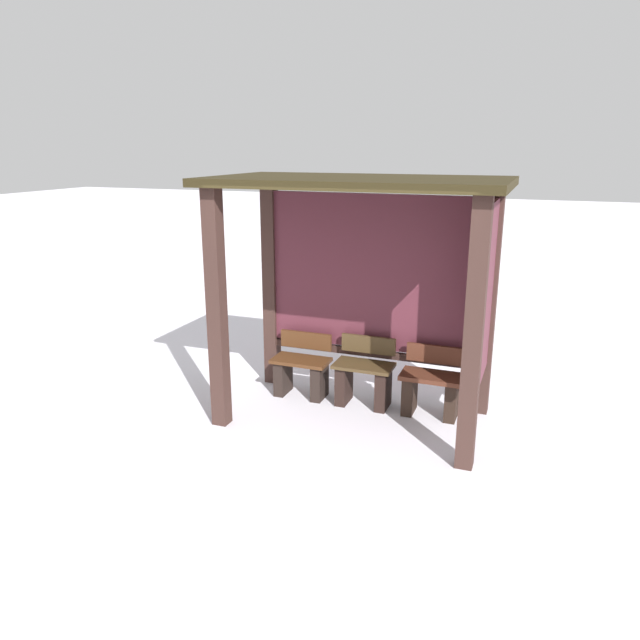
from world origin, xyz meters
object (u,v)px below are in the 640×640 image
(bus_shelter, at_px, (374,252))
(bench_right_inside, at_px, (431,387))
(bench_left_inside, at_px, (302,371))
(bench_center_inside, at_px, (364,378))

(bus_shelter, distance_m, bench_right_inside, 1.61)
(bench_left_inside, bearing_deg, bench_right_inside, -0.04)
(bus_shelter, xyz_separation_m, bench_center_inside, (-0.12, 0.14, -1.47))
(bench_left_inside, relative_size, bench_right_inside, 0.98)
(bench_left_inside, height_order, bench_right_inside, bench_right_inside)
(bench_center_inside, height_order, bench_right_inside, bench_center_inside)
(bus_shelter, distance_m, bench_left_inside, 1.73)
(bus_shelter, relative_size, bench_center_inside, 3.78)
(bench_left_inside, height_order, bench_center_inside, bench_center_inside)
(bench_left_inside, relative_size, bench_center_inside, 0.95)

